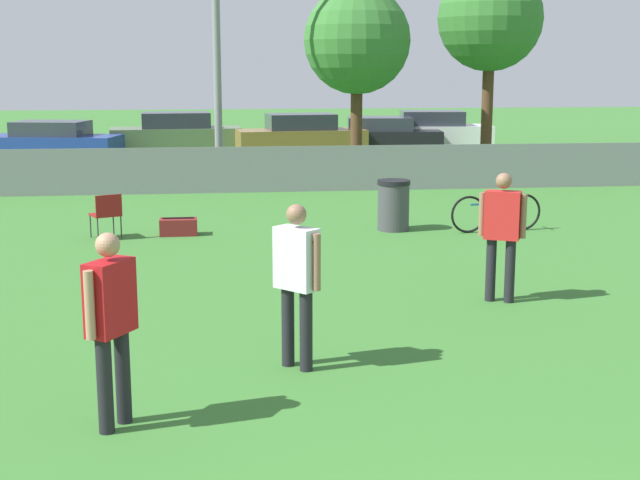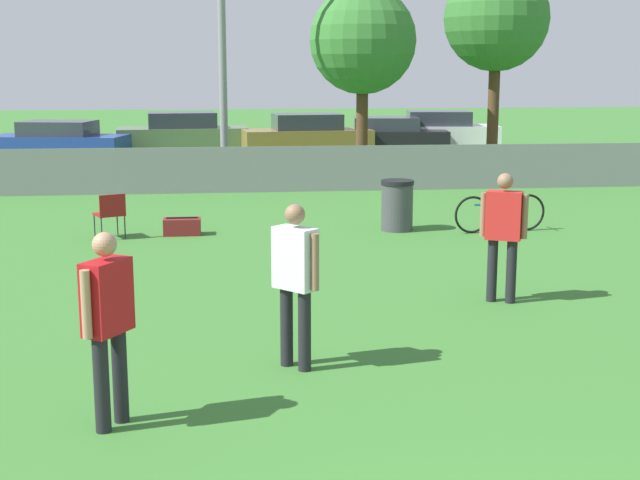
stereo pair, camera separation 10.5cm
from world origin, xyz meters
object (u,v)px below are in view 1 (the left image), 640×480
Objects in this scene: player_receiver_white at (297,274)px; player_thrower_red at (502,228)px; player_defender_red at (111,316)px; folding_chair_sideline at (107,212)px; tree_far_right at (490,19)px; parked_car_blue at (52,141)px; parked_car_white at (432,131)px; parked_car_olive at (176,134)px; tree_near_pole at (357,41)px; parked_car_tan at (301,136)px; parked_car_dark at (379,135)px; trash_bin at (393,205)px; bicycle_sideline at (496,212)px; gear_bag_sideline at (179,227)px.

player_receiver_white is 1.00× the size of player_thrower_red.
player_defender_red reaches higher than folding_chair_sideline.
tree_far_right is 14.11m from parked_car_blue.
parked_car_white is at bearing 89.01° from tree_far_right.
tree_far_right is at bearing -39.53° from parked_car_olive.
folding_chair_sideline is (-5.82, -8.49, -3.17)m from tree_near_pole.
player_defender_red is 22.93m from parked_car_tan.
parked_car_tan is at bearing -21.03° from parked_car_olive.
folding_chair_sideline is 0.18× the size of parked_car_tan.
player_thrower_red and player_defender_red have the same top height.
parked_car_olive is (-4.83, 20.28, -0.27)m from player_thrower_red.
player_defender_red reaches higher than parked_car_blue.
parked_car_blue is at bearing -166.94° from parked_car_dark.
trash_bin is (-4.51, -8.81, -3.79)m from tree_far_right.
bicycle_sideline is 2.67× the size of gear_bag_sideline.
player_thrower_red is at bearing -94.76° from parked_car_white.
parked_car_tan is (-0.96, 5.61, -2.95)m from tree_near_pole.
bicycle_sideline is (1.19, -8.65, -3.29)m from tree_near_pole.
player_defender_red is at bearing -67.59° from parked_car_blue.
folding_chair_sideline is (-2.65, 7.19, -0.50)m from player_receiver_white.
player_thrower_red reaches higher than folding_chair_sideline.
gear_bag_sideline is at bearing -133.73° from tree_far_right.
player_defender_red is (-8.68, -17.54, -3.29)m from tree_far_right.
bicycle_sideline is 0.39× the size of parked_car_blue.
player_thrower_red is at bearing -114.70° from bicycle_sideline.
parked_car_tan is (-0.64, 19.04, -0.28)m from player_thrower_red.
player_defender_red reaches higher than parked_car_white.
gear_bag_sideline is (-4.59, -8.28, -3.49)m from tree_near_pole.
parked_car_olive reaches higher than parked_car_dark.
tree_far_right is at bearing 113.76° from player_receiver_white.
player_receiver_white reaches higher than gear_bag_sideline.
parked_car_tan is at bearing 91.27° from trash_bin.
player_defender_red is at bearing -102.97° from parked_car_white.
parked_car_white is at bearing 21.65° from parked_car_blue.
tree_near_pole reaches higher than folding_chair_sideline.
tree_near_pole reaches higher than trash_bin.
tree_near_pole is 1.16× the size of parked_car_white.
tree_far_right is 3.26× the size of bicycle_sideline.
parked_car_tan is at bearing 75.37° from gear_bag_sideline.
parked_car_white is (2.78, 15.99, 0.33)m from bicycle_sideline.
parked_car_tan reaches higher than parked_car_white.
player_receiver_white is 21.41m from parked_car_tan.
player_thrower_red is at bearing -81.14° from parked_car_olive.
parked_car_tan is (4.19, -1.24, -0.01)m from parked_car_olive.
tree_near_pole is at bearing -148.74° from folding_chair_sideline.
tree_near_pole is at bearing -111.49° from parked_car_white.
bicycle_sideline is at bearing -41.69° from parked_car_blue.
gear_bag_sideline is at bearing 29.95° from player_defender_red.
player_thrower_red is 19.80m from parked_car_dark.
trash_bin is at bearing 5.97° from player_defender_red.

